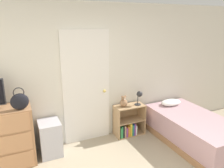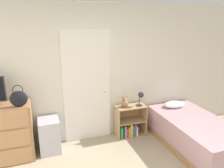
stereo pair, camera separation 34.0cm
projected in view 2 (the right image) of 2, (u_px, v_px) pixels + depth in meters
name	position (u px, v px, depth m)	size (l,w,h in m)	color
wall_back	(88.00, 74.00, 4.04)	(10.00, 0.06, 2.55)	beige
door_closed	(87.00, 87.00, 4.04)	(0.89, 0.09, 2.09)	silver
handbag	(19.00, 98.00, 3.31)	(0.26, 0.12, 0.34)	black
storage_bin	(50.00, 135.00, 3.82)	(0.35, 0.42, 0.60)	#ADADB7
bookshelf	(129.00, 124.00, 4.37)	(0.59, 0.32, 0.62)	tan
teddy_bear	(125.00, 102.00, 4.20)	(0.15, 0.15, 0.23)	#8C6647
desk_lamp	(141.00, 96.00, 4.23)	(0.15, 0.14, 0.28)	#262628
bed	(195.00, 133.00, 3.96)	(1.01, 1.88, 0.64)	#996B47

